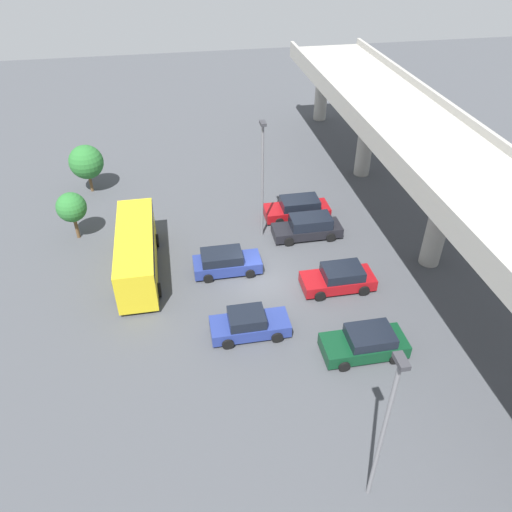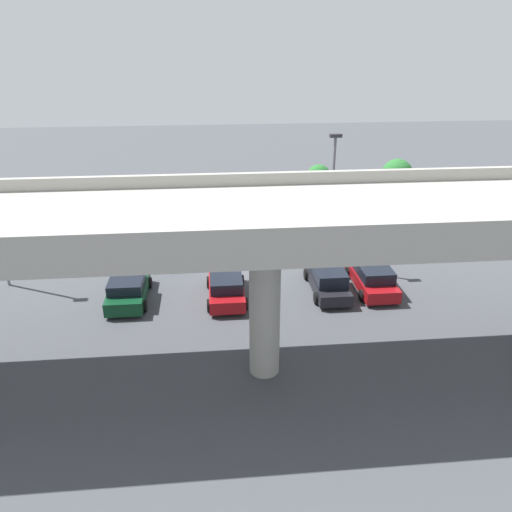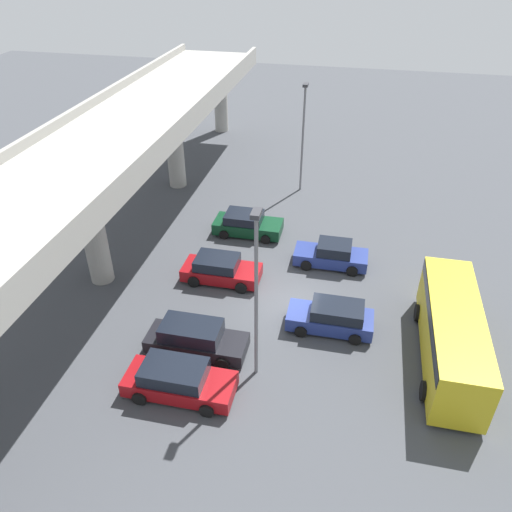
% 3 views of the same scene
% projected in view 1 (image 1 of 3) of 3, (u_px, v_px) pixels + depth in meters
% --- Properties ---
extents(ground_plane, '(111.11, 111.11, 0.00)m').
position_uv_depth(ground_plane, '(262.00, 282.00, 31.64)').
color(ground_plane, '#424449').
extents(highway_overpass, '(53.16, 7.09, 8.07)m').
position_uv_depth(highway_overpass, '(451.00, 173.00, 29.36)').
color(highway_overpass, '#9E9B93').
rests_on(highway_overpass, ground_plane).
extents(parked_car_0, '(2.18, 4.86, 1.55)m').
position_uv_depth(parked_car_0, '(298.00, 208.00, 37.39)').
color(parked_car_0, maroon).
rests_on(parked_car_0, ground_plane).
extents(parked_car_1, '(2.07, 4.87, 1.60)m').
position_uv_depth(parked_car_1, '(308.00, 227.00, 35.30)').
color(parked_car_1, black).
rests_on(parked_car_1, ground_plane).
extents(parked_car_2, '(2.05, 4.33, 1.54)m').
position_uv_depth(parked_car_2, '(226.00, 262.00, 32.05)').
color(parked_car_2, navy).
rests_on(parked_car_2, ground_plane).
extents(parked_car_3, '(2.18, 4.49, 1.51)m').
position_uv_depth(parked_car_3, '(339.00, 278.00, 30.75)').
color(parked_car_3, maroon).
rests_on(parked_car_3, ground_plane).
extents(parked_car_4, '(2.04, 4.38, 1.54)m').
position_uv_depth(parked_car_4, '(249.00, 324.00, 27.57)').
color(parked_car_4, navy).
rests_on(parked_car_4, ground_plane).
extents(parked_car_5, '(2.24, 4.49, 1.50)m').
position_uv_depth(parked_car_5, '(365.00, 343.00, 26.42)').
color(parked_car_5, '#0C381E').
rests_on(parked_car_5, ground_plane).
extents(shuttle_bus, '(8.64, 2.62, 2.91)m').
position_uv_depth(shuttle_bus, '(136.00, 250.00, 31.46)').
color(shuttle_bus, gold).
rests_on(shuttle_bus, ground_plane).
extents(lamp_post_near_aisle, '(0.70, 0.35, 8.45)m').
position_uv_depth(lamp_post_near_aisle, '(263.00, 173.00, 32.96)').
color(lamp_post_near_aisle, slate).
rests_on(lamp_post_near_aisle, ground_plane).
extents(lamp_post_mid_lot, '(0.70, 0.35, 8.12)m').
position_uv_depth(lamp_post_mid_lot, '(385.00, 423.00, 17.82)').
color(lamp_post_mid_lot, slate).
rests_on(lamp_post_mid_lot, ground_plane).
extents(tree_front_left, '(2.69, 2.69, 3.94)m').
position_uv_depth(tree_front_left, '(86.00, 162.00, 39.51)').
color(tree_front_left, brown).
rests_on(tree_front_left, ground_plane).
extents(tree_front_right, '(2.06, 2.06, 3.52)m').
position_uv_depth(tree_front_right, '(71.00, 207.00, 34.17)').
color(tree_front_right, brown).
rests_on(tree_front_right, ground_plane).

